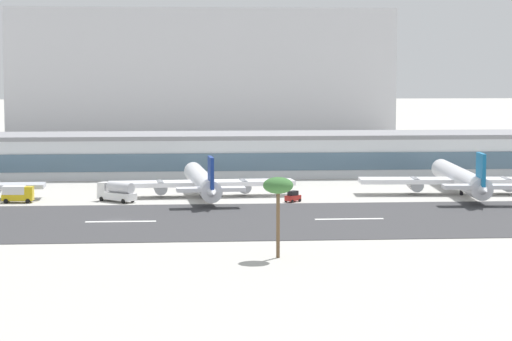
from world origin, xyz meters
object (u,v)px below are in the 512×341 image
(airliner_blue_tail_gate_2, at_px, (461,179))
(service_baggage_tug_1, at_px, (293,197))
(terminal_building, at_px, (203,154))
(airliner_navy_tail_gate_1, at_px, (202,182))
(palm_tree_0, at_px, (278,188))
(distant_hotel_block, at_px, (202,73))
(service_box_truck_2, at_px, (18,194))
(service_fuel_truck_0, at_px, (117,191))

(airliner_blue_tail_gate_2, height_order, service_baggage_tug_1, airliner_blue_tail_gate_2)
(terminal_building, height_order, service_baggage_tug_1, terminal_building)
(airliner_blue_tail_gate_2, relative_size, service_baggage_tug_1, 14.05)
(airliner_navy_tail_gate_1, bearing_deg, palm_tree_0, -176.77)
(distant_hotel_block, distance_m, service_baggage_tug_1, 201.46)
(terminal_building, bearing_deg, service_baggage_tug_1, -73.05)
(airliner_blue_tail_gate_2, distance_m, service_baggage_tug_1, 37.12)
(distant_hotel_block, distance_m, airliner_navy_tail_gate_1, 191.81)
(service_box_truck_2, bearing_deg, service_fuel_truck_0, 1.85)
(service_baggage_tug_1, bearing_deg, distant_hotel_block, -128.41)
(service_box_truck_2, bearing_deg, service_baggage_tug_1, -1.13)
(terminal_building, height_order, airliner_navy_tail_gate_1, terminal_building)
(service_fuel_truck_0, relative_size, service_baggage_tug_1, 2.34)
(terminal_building, xyz_separation_m, airliner_blue_tail_gate_2, (52.18, -44.31, -1.88))
(distant_hotel_block, distance_m, palm_tree_0, 260.23)
(service_baggage_tug_1, bearing_deg, palm_tree_0, 39.60)
(airliner_navy_tail_gate_1, xyz_separation_m, palm_tree_0, (8.53, -69.22, 6.70))
(terminal_building, relative_size, service_baggage_tug_1, 57.07)
(airliner_navy_tail_gate_1, height_order, palm_tree_0, palm_tree_0)
(terminal_building, distance_m, distant_hotel_block, 147.92)
(airliner_navy_tail_gate_1, bearing_deg, terminal_building, -5.44)
(distant_hotel_block, height_order, airliner_blue_tail_gate_2, distant_hotel_block)
(terminal_building, relative_size, distant_hotel_block, 1.37)
(service_baggage_tug_1, height_order, palm_tree_0, palm_tree_0)
(service_fuel_truck_0, xyz_separation_m, service_baggage_tug_1, (34.41, -3.06, -0.98))
(service_baggage_tug_1, bearing_deg, service_fuel_truck_0, -47.05)
(service_fuel_truck_0, xyz_separation_m, service_box_truck_2, (-19.12, 0.15, -0.24))
(terminal_building, relative_size, airliner_navy_tail_gate_1, 4.25)
(service_baggage_tug_1, bearing_deg, service_box_truck_2, -45.40)
(airliner_blue_tail_gate_2, height_order, service_box_truck_2, airliner_blue_tail_gate_2)
(airliner_navy_tail_gate_1, distance_m, service_fuel_truck_0, 18.06)
(airliner_navy_tail_gate_1, bearing_deg, service_fuel_truck_0, 105.99)
(airliner_blue_tail_gate_2, distance_m, service_box_truck_2, 89.71)
(airliner_navy_tail_gate_1, relative_size, airliner_blue_tail_gate_2, 0.95)
(service_baggage_tug_1, distance_m, palm_tree_0, 61.34)
(terminal_building, bearing_deg, distant_hotel_block, 88.51)
(service_baggage_tug_1, bearing_deg, airliner_blue_tail_gate_2, 151.78)
(palm_tree_0, bearing_deg, service_baggage_tug_1, 81.56)
(distant_hotel_block, xyz_separation_m, service_baggage_tug_1, (12.38, -199.77, -22.97))
(service_fuel_truck_0, height_order, service_baggage_tug_1, service_fuel_truck_0)
(terminal_building, bearing_deg, airliner_navy_tail_gate_1, -91.64)
(distant_hotel_block, height_order, service_fuel_truck_0, distant_hotel_block)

